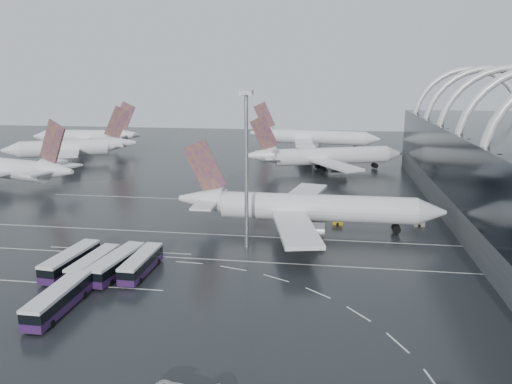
# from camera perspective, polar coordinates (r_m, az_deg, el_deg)

# --- Properties ---
(ground) EXTENTS (420.00, 420.00, 0.00)m
(ground) POSITION_cam_1_polar(r_m,az_deg,el_deg) (91.91, -1.35, -7.45)
(ground) COLOR black
(ground) RESTS_ON ground
(lane_marking_near) EXTENTS (120.00, 0.25, 0.01)m
(lane_marking_near) POSITION_cam_1_polar(r_m,az_deg,el_deg) (90.07, -1.56, -7.90)
(lane_marking_near) COLOR white
(lane_marking_near) RESTS_ON ground
(lane_marking_mid) EXTENTS (120.00, 0.25, 0.01)m
(lane_marking_mid) POSITION_cam_1_polar(r_m,az_deg,el_deg) (103.06, -0.22, -5.09)
(lane_marking_mid) COLOR white
(lane_marking_mid) RESTS_ON ground
(lane_marking_far) EXTENTS (120.00, 0.25, 0.01)m
(lane_marking_far) POSITION_cam_1_polar(r_m,az_deg,el_deg) (129.67, 1.64, -1.19)
(lane_marking_far) COLOR white
(lane_marking_far) RESTS_ON ground
(bus_bay_line_south) EXTENTS (28.00, 0.25, 0.01)m
(bus_bay_line_south) POSITION_cam_1_polar(r_m,az_deg,el_deg) (85.31, -19.63, -9.98)
(bus_bay_line_south) COLOR white
(bus_bay_line_south) RESTS_ON ground
(bus_bay_line_north) EXTENTS (28.00, 0.25, 0.01)m
(bus_bay_line_north) POSITION_cam_1_polar(r_m,az_deg,el_deg) (98.63, -15.31, -6.46)
(bus_bay_line_north) COLOR white
(bus_bay_line_north) RESTS_ON ground
(airliner_main) EXTENTS (56.39, 49.68, 19.17)m
(airliner_main) POSITION_cam_1_polar(r_m,az_deg,el_deg) (106.60, 5.47, -1.83)
(airliner_main) COLOR white
(airliner_main) RESTS_ON ground
(airliner_gate_b) EXTENTS (54.44, 48.39, 19.46)m
(airliner_gate_b) POSITION_cam_1_polar(r_m,az_deg,el_deg) (172.48, 7.74, 4.03)
(airliner_gate_b) COLOR white
(airliner_gate_b) RESTS_ON ground
(airliner_gate_c) EXTENTS (57.24, 52.46, 20.38)m
(airliner_gate_c) POSITION_cam_1_polar(r_m,az_deg,el_deg) (221.60, 6.32, 6.21)
(airliner_gate_c) COLOR white
(airliner_gate_c) RESTS_ON ground
(jet_remote_west) EXTENTS (46.74, 37.95, 20.56)m
(jet_remote_west) POSITION_cam_1_polar(r_m,az_deg,el_deg) (162.32, -25.96, 2.35)
(jet_remote_west) COLOR white
(jet_remote_west) RESTS_ON ground
(jet_remote_mid) EXTENTS (45.52, 37.19, 20.83)m
(jet_remote_mid) POSITION_cam_1_polar(r_m,az_deg,el_deg) (199.69, -20.16, 4.76)
(jet_remote_mid) COLOR white
(jet_remote_mid) RESTS_ON ground
(jet_remote_far) EXTENTS (48.13, 38.78, 20.97)m
(jet_remote_far) POSITION_cam_1_polar(r_m,az_deg,el_deg) (231.23, -18.61, 5.97)
(jet_remote_far) COLOR white
(jet_remote_far) RESTS_ON ground
(bus_row_near_a) EXTENTS (4.32, 14.13, 3.42)m
(bus_row_near_a) POSITION_cam_1_polar(r_m,az_deg,el_deg) (90.58, -20.42, -7.39)
(bus_row_near_a) COLOR #28143E
(bus_row_near_a) RESTS_ON ground
(bus_row_near_b) EXTENTS (3.93, 13.12, 3.18)m
(bus_row_near_b) POSITION_cam_1_polar(r_m,az_deg,el_deg) (88.14, -18.07, -7.87)
(bus_row_near_b) COLOR #28143E
(bus_row_near_b) RESTS_ON ground
(bus_row_near_c) EXTENTS (4.85, 14.18, 3.42)m
(bus_row_near_c) POSITION_cam_1_polar(r_m,az_deg,el_deg) (87.00, -15.62, -7.89)
(bus_row_near_c) COLOR #28143E
(bus_row_near_c) RESTS_ON ground
(bus_row_near_d) EXTENTS (3.31, 13.11, 3.21)m
(bus_row_near_d) POSITION_cam_1_polar(r_m,az_deg,el_deg) (86.44, -12.97, -7.95)
(bus_row_near_d) COLOR #28143E
(bus_row_near_d) RESTS_ON ground
(bus_row_far_c) EXTENTS (3.41, 14.01, 3.44)m
(bus_row_far_c) POSITION_cam_1_polar(r_m,az_deg,el_deg) (76.77, -21.65, -11.30)
(bus_row_far_c) COLOR #28143E
(bus_row_far_c) RESTS_ON ground
(floodlight_mast) EXTENTS (2.28, 2.28, 29.80)m
(floodlight_mast) POSITION_cam_1_polar(r_m,az_deg,el_deg) (92.15, -1.11, 4.68)
(floodlight_mast) COLOR gray
(floodlight_mast) RESTS_ON ground
(gse_cart_belly_a) EXTENTS (2.25, 1.33, 1.23)m
(gse_cart_belly_a) POSITION_cam_1_polar(r_m,az_deg,el_deg) (112.32, 9.32, -3.37)
(gse_cart_belly_a) COLOR #B69318
(gse_cart_belly_a) RESTS_ON ground
(gse_cart_belly_b) EXTENTS (2.45, 1.45, 1.34)m
(gse_cart_belly_b) POSITION_cam_1_polar(r_m,az_deg,el_deg) (121.15, 11.40, -2.19)
(gse_cart_belly_b) COLOR slate
(gse_cart_belly_b) RESTS_ON ground
(gse_cart_belly_c) EXTENTS (2.44, 1.44, 1.33)m
(gse_cart_belly_c) POSITION_cam_1_polar(r_m,az_deg,el_deg) (107.04, 6.45, -4.09)
(gse_cart_belly_c) COLOR #B69318
(gse_cart_belly_c) RESTS_ON ground
(gse_cart_belly_d) EXTENTS (2.34, 1.38, 1.28)m
(gse_cart_belly_d) POSITION_cam_1_polar(r_m,az_deg,el_deg) (115.37, 18.14, -3.41)
(gse_cart_belly_d) COLOR slate
(gse_cart_belly_d) RESTS_ON ground
(gse_cart_belly_e) EXTENTS (2.14, 1.26, 1.16)m
(gse_cart_belly_e) POSITION_cam_1_polar(r_m,az_deg,el_deg) (121.09, 7.66, -2.09)
(gse_cart_belly_e) COLOR #B69318
(gse_cart_belly_e) RESTS_ON ground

